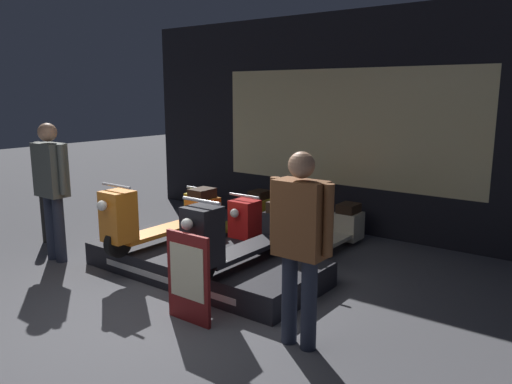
% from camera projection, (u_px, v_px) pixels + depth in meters
% --- Properties ---
extents(ground_plane, '(30.00, 30.00, 0.00)m').
position_uv_depth(ground_plane, '(127.00, 327.00, 4.46)').
color(ground_plane, '#4C4C51').
extents(shop_wall_back, '(7.54, 0.09, 3.20)m').
position_uv_depth(shop_wall_back, '(344.00, 124.00, 7.32)').
color(shop_wall_back, black).
rests_on(shop_wall_back, ground_plane).
extents(display_platform, '(2.79, 1.22, 0.27)m').
position_uv_depth(display_platform, '(204.00, 263.00, 5.73)').
color(display_platform, black).
rests_on(display_platform, ground_plane).
extents(scooter_display_left, '(0.46, 1.79, 0.82)m').
position_uv_depth(scooter_display_left, '(164.00, 217.00, 6.00)').
color(scooter_display_left, black).
rests_on(scooter_display_left, display_platform).
extents(scooter_display_right, '(0.46, 1.79, 0.82)m').
position_uv_depth(scooter_display_right, '(246.00, 234.00, 5.26)').
color(scooter_display_right, black).
rests_on(scooter_display_right, display_platform).
extents(scooter_backrow_0, '(0.46, 1.79, 0.82)m').
position_uv_depth(scooter_backrow_0, '(232.00, 214.00, 7.26)').
color(scooter_backrow_0, black).
rests_on(scooter_backrow_0, ground_plane).
extents(scooter_backrow_1, '(0.46, 1.79, 0.82)m').
position_uv_depth(scooter_backrow_1, '(275.00, 222.00, 6.81)').
color(scooter_backrow_1, black).
rests_on(scooter_backrow_1, ground_plane).
extents(scooter_backrow_2, '(0.46, 1.79, 0.82)m').
position_uv_depth(scooter_backrow_2, '(324.00, 231.00, 6.36)').
color(scooter_backrow_2, black).
rests_on(scooter_backrow_2, ground_plane).
extents(person_left_browsing, '(0.58, 0.24, 1.70)m').
position_uv_depth(person_left_browsing, '(51.00, 181.00, 6.04)').
color(person_left_browsing, '#232838').
rests_on(person_left_browsing, ground_plane).
extents(person_right_browsing, '(0.58, 0.23, 1.62)m').
position_uv_depth(person_right_browsing, '(300.00, 236.00, 3.96)').
color(person_right_browsing, '#232838').
rests_on(person_right_browsing, ground_plane).
extents(price_sign_board, '(0.50, 0.04, 0.84)m').
position_uv_depth(price_sign_board, '(188.00, 278.00, 4.49)').
color(price_sign_board, maroon).
rests_on(price_sign_board, ground_plane).
extents(street_bollard, '(0.12, 0.12, 0.84)m').
position_uv_depth(street_bollard, '(45.00, 213.00, 6.92)').
color(street_bollard, black).
rests_on(street_bollard, ground_plane).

